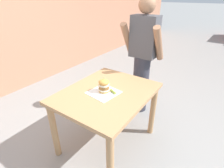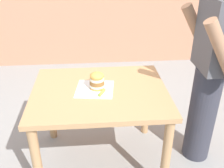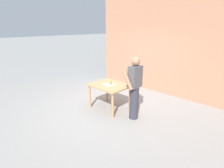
{
  "view_description": "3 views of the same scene",
  "coord_description": "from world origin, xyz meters",
  "px_view_note": "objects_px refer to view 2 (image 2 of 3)",
  "views": [
    {
      "loc": [
        0.98,
        -1.34,
        1.71
      ],
      "look_at": [
        0.0,
        0.1,
        0.8
      ],
      "focal_mm": 28.0,
      "sensor_mm": 36.0,
      "label": 1
    },
    {
      "loc": [
        1.83,
        -0.05,
        1.79
      ],
      "look_at": [
        0.0,
        0.1,
        0.8
      ],
      "focal_mm": 42.0,
      "sensor_mm": 36.0,
      "label": 2
    },
    {
      "loc": [
        3.49,
        3.42,
        2.41
      ],
      "look_at": [
        0.0,
        0.1,
        0.8
      ],
      "focal_mm": 28.0,
      "sensor_mm": 36.0,
      "label": 3
    }
  ],
  "objects_px": {
    "sandwich": "(97,80)",
    "pickle_spear": "(102,93)",
    "diner_across_table": "(210,70)",
    "patio_table": "(100,103)"
  },
  "relations": [
    {
      "from": "patio_table",
      "to": "sandwich",
      "type": "height_order",
      "value": "sandwich"
    },
    {
      "from": "pickle_spear",
      "to": "diner_across_table",
      "type": "xyz_separation_m",
      "value": [
        -0.08,
        0.88,
        0.12
      ]
    },
    {
      "from": "diner_across_table",
      "to": "pickle_spear",
      "type": "bearing_deg",
      "value": -84.66
    },
    {
      "from": "diner_across_table",
      "to": "patio_table",
      "type": "bearing_deg",
      "value": -89.27
    },
    {
      "from": "patio_table",
      "to": "sandwich",
      "type": "xyz_separation_m",
      "value": [
        -0.02,
        -0.02,
        0.2
      ]
    },
    {
      "from": "sandwich",
      "to": "pickle_spear",
      "type": "xyz_separation_m",
      "value": [
        0.1,
        0.03,
        -0.06
      ]
    },
    {
      "from": "pickle_spear",
      "to": "diner_across_table",
      "type": "height_order",
      "value": "diner_across_table"
    },
    {
      "from": "patio_table",
      "to": "diner_across_table",
      "type": "distance_m",
      "value": 0.93
    },
    {
      "from": "sandwich",
      "to": "diner_across_table",
      "type": "height_order",
      "value": "diner_across_table"
    },
    {
      "from": "sandwich",
      "to": "pickle_spear",
      "type": "distance_m",
      "value": 0.12
    }
  ]
}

